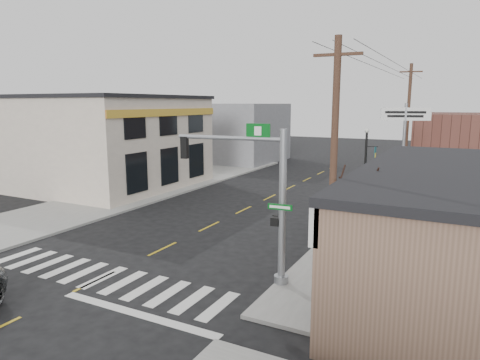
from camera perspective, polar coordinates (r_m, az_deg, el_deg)
The scene contains 19 objects.
ground at distance 16.92m, azimuth -18.76°, elevation -12.68°, with size 140.00×140.00×0.00m, color black.
sidewalk_right at distance 24.60m, azimuth 20.73°, elevation -5.47°, with size 6.00×38.00×0.13m, color gray.
sidewalk_left at distance 31.92m, azimuth -13.25°, elevation -1.58°, with size 6.00×38.00×0.13m, color gray.
center_line at distance 22.81m, azimuth -4.11°, elevation -6.18°, with size 0.12×56.00×0.01m, color gold.
crosswalk at distance 17.18m, azimuth -17.78°, elevation -12.26°, with size 11.00×2.20×0.01m, color silver.
left_building at distance 34.87m, azimuth -17.42°, elevation 4.74°, with size 12.00×12.00×6.80m, color beige.
bldg_distant_right at distance 40.80m, azimuth 28.08°, elevation 3.89°, with size 8.00×10.00×5.60m, color brown.
bldg_distant_left at distance 48.31m, azimuth -0.40°, elevation 6.35°, with size 9.00×10.00×6.40m, color gray.
traffic_signal_pole at distance 14.94m, azimuth 3.33°, elevation -1.18°, with size 4.43×0.37×5.61m.
guide_sign at distance 19.95m, azimuth 17.20°, elevation -3.40°, with size 1.55×0.13×2.72m.
fire_hydrant at distance 18.98m, azimuth 17.06°, elevation -8.47°, with size 0.21×0.21×0.68m.
ped_crossing_sign at distance 22.18m, azimuth 16.59°, elevation -1.25°, with size 1.18×0.08×3.04m.
lamp_post at distance 24.96m, azimuth 16.49°, elevation 1.89°, with size 0.64×0.50×4.94m.
dance_center_sign at distance 28.75m, azimuth 21.11°, elevation 6.52°, with size 2.97×0.19×6.31m.
bare_tree at distance 14.90m, azimuth 15.03°, elevation 0.63°, with size 2.48×2.48×4.97m.
shrub_front at distance 15.45m, azimuth 21.32°, elevation -12.70°, with size 1.24×1.24×0.93m, color #183D17.
shrub_back at distance 18.28m, azimuth 14.52°, elevation -8.80°, with size 1.19×1.19×0.89m, color black.
utility_pole_near at distance 13.16m, azimuth 12.31°, elevation 0.85°, with size 1.43×0.21×8.21m.
utility_pole_far at distance 34.45m, azimuth 21.41°, elevation 6.84°, with size 1.60×0.24×9.17m.
Camera 1 is at (11.50, -10.63, 6.42)m, focal length 32.00 mm.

